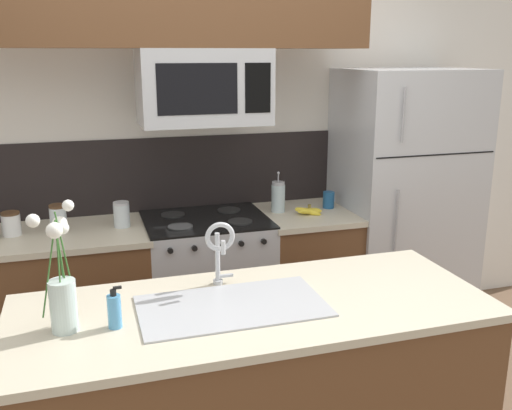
% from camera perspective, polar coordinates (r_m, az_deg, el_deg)
% --- Properties ---
extents(rear_partition, '(5.20, 0.10, 2.60)m').
position_cam_1_polar(rear_partition, '(3.89, -2.01, 5.88)').
color(rear_partition, silver).
rests_on(rear_partition, ground).
extents(splash_band, '(3.24, 0.01, 0.48)m').
position_cam_1_polar(splash_band, '(3.80, -6.15, 3.27)').
color(splash_band, black).
rests_on(splash_band, rear_partition).
extents(back_counter_left, '(0.99, 0.65, 0.91)m').
position_cam_1_polar(back_counter_left, '(3.64, -18.38, -9.48)').
color(back_counter_left, brown).
rests_on(back_counter_left, ground).
extents(back_counter_right, '(0.60, 0.65, 0.91)m').
position_cam_1_polar(back_counter_right, '(3.88, 4.85, -7.14)').
color(back_counter_right, brown).
rests_on(back_counter_right, ground).
extents(stove_range, '(0.76, 0.64, 0.93)m').
position_cam_1_polar(stove_range, '(3.70, -4.87, -8.21)').
color(stove_range, '#B7BABF').
rests_on(stove_range, ground).
extents(microwave, '(0.74, 0.40, 0.43)m').
position_cam_1_polar(microwave, '(3.38, -5.27, 11.68)').
color(microwave, '#B7BABF').
extents(refrigerator, '(0.87, 0.74, 1.82)m').
position_cam_1_polar(refrigerator, '(4.07, 14.32, 0.18)').
color(refrigerator, '#B7BABF').
rests_on(refrigerator, ground).
extents(storage_jar_medium, '(0.10, 0.10, 0.14)m').
position_cam_1_polar(storage_jar_medium, '(3.51, -23.28, -1.73)').
color(storage_jar_medium, silver).
rests_on(storage_jar_medium, back_counter_left).
extents(storage_jar_short, '(0.09, 0.09, 0.17)m').
position_cam_1_polar(storage_jar_short, '(3.47, -19.17, -1.30)').
color(storage_jar_short, silver).
rests_on(storage_jar_short, back_counter_left).
extents(storage_jar_squat, '(0.10, 0.10, 0.15)m').
position_cam_1_polar(storage_jar_squat, '(3.48, -13.29, -0.93)').
color(storage_jar_squat, silver).
rests_on(storage_jar_squat, back_counter_left).
extents(banana_bunch, '(0.19, 0.12, 0.08)m').
position_cam_1_polar(banana_bunch, '(3.67, 5.36, -0.60)').
color(banana_bunch, yellow).
rests_on(banana_bunch, back_counter_right).
extents(french_press, '(0.09, 0.09, 0.27)m').
position_cam_1_polar(french_press, '(3.70, 2.23, 0.82)').
color(french_press, silver).
rests_on(french_press, back_counter_right).
extents(coffee_tin, '(0.08, 0.08, 0.11)m').
position_cam_1_polar(coffee_tin, '(3.83, 7.27, 0.52)').
color(coffee_tin, '#1E5184').
rests_on(coffee_tin, back_counter_right).
extents(island_counter, '(1.98, 0.80, 0.91)m').
position_cam_1_polar(island_counter, '(2.62, -0.18, -18.93)').
color(island_counter, brown).
rests_on(island_counter, ground).
extents(kitchen_sink, '(0.76, 0.42, 0.16)m').
position_cam_1_polar(kitchen_sink, '(2.40, -2.38, -11.62)').
color(kitchen_sink, '#ADAFB5').
rests_on(kitchen_sink, island_counter).
extents(sink_faucet, '(0.14, 0.14, 0.31)m').
position_cam_1_polar(sink_faucet, '(2.48, -3.66, -4.02)').
color(sink_faucet, '#B7BABF').
rests_on(sink_faucet, island_counter).
extents(dish_soap_bottle, '(0.06, 0.05, 0.16)m').
position_cam_1_polar(dish_soap_bottle, '(2.24, -13.97, -10.22)').
color(dish_soap_bottle, '#4C93C6').
rests_on(dish_soap_bottle, island_counter).
extents(flower_vase, '(0.17, 0.14, 0.49)m').
position_cam_1_polar(flower_vase, '(2.24, -18.83, -8.16)').
color(flower_vase, silver).
rests_on(flower_vase, island_counter).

